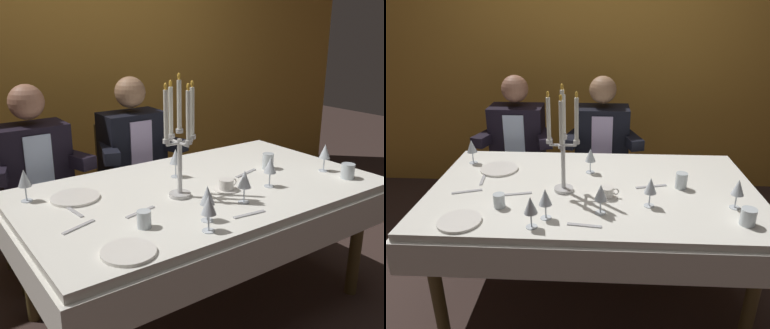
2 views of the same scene
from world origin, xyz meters
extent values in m
plane|color=#3A2A25|center=(0.00, 0.00, 0.00)|extent=(12.00, 12.00, 0.00)
cube|color=gold|center=(0.00, 1.66, 1.35)|extent=(6.00, 0.12, 2.70)
cube|color=white|center=(0.00, 0.00, 0.72)|extent=(1.90, 1.10, 0.04)
cube|color=white|center=(0.00, 0.00, 0.61)|extent=(1.94, 1.14, 0.18)
cylinder|color=brown|center=(0.83, -0.43, 0.35)|extent=(0.07, 0.07, 0.70)
cylinder|color=brown|center=(-0.83, 0.43, 0.35)|extent=(0.07, 0.07, 0.70)
cylinder|color=brown|center=(0.83, 0.43, 0.35)|extent=(0.07, 0.07, 0.70)
cylinder|color=silver|center=(-0.17, -0.06, 0.75)|extent=(0.11, 0.11, 0.02)
cylinder|color=silver|center=(-0.17, -0.06, 0.90)|extent=(0.02, 0.02, 0.28)
cylinder|color=silver|center=(-0.17, -0.06, 1.08)|extent=(0.04, 0.04, 0.02)
cylinder|color=white|center=(-0.17, -0.06, 1.21)|extent=(0.02, 0.02, 0.23)
ellipsoid|color=yellow|center=(-0.17, -0.06, 1.34)|extent=(0.02, 0.02, 0.03)
cylinder|color=silver|center=(-0.13, -0.06, 1.02)|extent=(0.08, 0.01, 0.01)
cylinder|color=silver|center=(-0.10, -0.06, 1.04)|extent=(0.04, 0.04, 0.02)
cylinder|color=white|center=(-0.10, -0.06, 1.17)|extent=(0.02, 0.02, 0.23)
ellipsoid|color=yellow|center=(-0.10, -0.06, 1.30)|extent=(0.02, 0.02, 0.03)
cylinder|color=silver|center=(-0.17, -0.02, 1.02)|extent=(0.01, 0.07, 0.01)
cylinder|color=silver|center=(-0.17, 0.02, 1.04)|extent=(0.04, 0.04, 0.02)
cylinder|color=white|center=(-0.17, 0.02, 1.17)|extent=(0.02, 0.02, 0.23)
ellipsoid|color=yellow|center=(-0.17, 0.02, 1.30)|extent=(0.02, 0.02, 0.03)
cylinder|color=silver|center=(-0.21, -0.06, 1.02)|extent=(0.08, 0.01, 0.01)
cylinder|color=silver|center=(-0.25, -0.06, 1.04)|extent=(0.04, 0.04, 0.02)
cylinder|color=white|center=(-0.25, -0.06, 1.17)|extent=(0.02, 0.02, 0.23)
ellipsoid|color=yellow|center=(-0.25, -0.06, 1.30)|extent=(0.02, 0.02, 0.03)
cylinder|color=silver|center=(-0.17, -0.09, 1.02)|extent=(0.01, 0.08, 0.01)
cylinder|color=silver|center=(-0.17, -0.13, 1.04)|extent=(0.04, 0.04, 0.02)
cylinder|color=white|center=(-0.17, -0.13, 1.17)|extent=(0.02, 0.02, 0.23)
ellipsoid|color=yellow|center=(-0.17, -0.13, 1.30)|extent=(0.02, 0.02, 0.03)
cylinder|color=white|center=(-0.61, 0.22, 0.75)|extent=(0.24, 0.24, 0.01)
cylinder|color=white|center=(-0.65, -0.43, 0.75)|extent=(0.22, 0.22, 0.01)
cylinder|color=silver|center=(-0.23, -0.37, 0.74)|extent=(0.06, 0.06, 0.00)
cylinder|color=silver|center=(-0.23, -0.37, 0.78)|extent=(0.01, 0.01, 0.07)
cone|color=silver|center=(-0.23, -0.37, 0.86)|extent=(0.07, 0.07, 0.08)
cylinder|color=silver|center=(-0.02, 0.21, 0.74)|extent=(0.06, 0.06, 0.00)
cylinder|color=silver|center=(-0.02, 0.21, 0.78)|extent=(0.01, 0.01, 0.07)
cone|color=silver|center=(-0.02, 0.21, 0.86)|extent=(0.07, 0.07, 0.08)
cylinder|color=silver|center=(-0.82, 0.33, 0.74)|extent=(0.06, 0.06, 0.00)
cylinder|color=silver|center=(-0.82, 0.33, 0.78)|extent=(0.01, 0.01, 0.07)
cone|color=silver|center=(-0.82, 0.33, 0.86)|extent=(0.07, 0.07, 0.08)
cylinder|color=silver|center=(0.75, -0.21, 0.74)|extent=(0.06, 0.06, 0.00)
cylinder|color=silver|center=(0.75, -0.21, 0.78)|extent=(0.01, 0.01, 0.07)
cone|color=silver|center=(0.75, -0.21, 0.86)|extent=(0.07, 0.07, 0.08)
cylinder|color=#E0D172|center=(0.75, -0.21, 0.84)|extent=(0.04, 0.04, 0.03)
cylinder|color=silver|center=(0.30, -0.21, 0.74)|extent=(0.06, 0.06, 0.00)
cylinder|color=silver|center=(0.30, -0.21, 0.78)|extent=(0.01, 0.01, 0.07)
cone|color=silver|center=(0.30, -0.21, 0.86)|extent=(0.07, 0.07, 0.08)
cylinder|color=silver|center=(-0.29, -0.45, 0.74)|extent=(0.06, 0.06, 0.00)
cylinder|color=silver|center=(-0.29, -0.45, 0.78)|extent=(0.01, 0.01, 0.07)
cone|color=silver|center=(-0.29, -0.45, 0.86)|extent=(0.07, 0.07, 0.08)
cylinder|color=#E0D172|center=(-0.29, -0.45, 0.84)|extent=(0.04, 0.04, 0.03)
cylinder|color=silver|center=(0.04, -0.30, 0.74)|extent=(0.06, 0.06, 0.00)
cylinder|color=silver|center=(0.04, -0.30, 0.78)|extent=(0.01, 0.01, 0.07)
cone|color=silver|center=(0.04, -0.30, 0.86)|extent=(0.07, 0.07, 0.08)
cylinder|color=#E0D172|center=(0.04, -0.30, 0.84)|extent=(0.04, 0.04, 0.03)
cylinder|color=silver|center=(0.51, 0.01, 0.79)|extent=(0.07, 0.07, 0.09)
cylinder|color=silver|center=(-0.49, -0.26, 0.78)|extent=(0.06, 0.06, 0.08)
cylinder|color=silver|center=(0.75, -0.37, 0.78)|extent=(0.08, 0.08, 0.08)
cylinder|color=white|center=(0.08, -0.12, 0.74)|extent=(0.12, 0.12, 0.01)
cylinder|color=white|center=(0.08, -0.12, 0.77)|extent=(0.08, 0.08, 0.05)
torus|color=white|center=(0.13, -0.12, 0.78)|extent=(0.04, 0.01, 0.04)
cube|color=#B7B7BC|center=(-0.04, -0.43, 0.74)|extent=(0.17, 0.04, 0.01)
cube|color=#B7B7BC|center=(-0.43, -0.12, 0.74)|extent=(0.17, 0.06, 0.01)
cube|color=#B7B7BC|center=(0.34, 0.02, 0.74)|extent=(0.19, 0.06, 0.01)
cube|color=#B7B7BC|center=(-0.68, 0.07, 0.74)|extent=(0.04, 0.17, 0.01)
cube|color=#B7B7BC|center=(-0.72, -0.10, 0.74)|extent=(0.17, 0.07, 0.01)
cylinder|color=brown|center=(-0.81, 0.70, 0.21)|extent=(0.04, 0.04, 0.42)
cylinder|color=brown|center=(-0.45, 0.70, 0.21)|extent=(0.04, 0.04, 0.42)
cylinder|color=brown|center=(-0.81, 1.06, 0.21)|extent=(0.04, 0.04, 0.42)
cylinder|color=brown|center=(-0.45, 1.06, 0.21)|extent=(0.04, 0.04, 0.42)
cube|color=brown|center=(-0.63, 0.88, 0.44)|extent=(0.42, 0.42, 0.04)
cube|color=brown|center=(-0.63, 1.07, 0.68)|extent=(0.38, 0.04, 0.44)
cube|color=black|center=(-0.63, 0.88, 0.73)|extent=(0.42, 0.26, 0.54)
cube|color=silver|center=(-0.63, 0.75, 0.76)|extent=(0.16, 0.01, 0.40)
sphere|color=#9B674F|center=(-0.63, 0.88, 1.14)|extent=(0.21, 0.21, 0.21)
cube|color=black|center=(-0.41, 0.78, 0.77)|extent=(0.19, 0.34, 0.08)
cylinder|color=brown|center=(-0.13, 0.70, 0.21)|extent=(0.04, 0.04, 0.42)
cylinder|color=brown|center=(0.23, 0.70, 0.21)|extent=(0.04, 0.04, 0.42)
cylinder|color=brown|center=(-0.13, 1.06, 0.21)|extent=(0.04, 0.04, 0.42)
cylinder|color=brown|center=(0.23, 1.06, 0.21)|extent=(0.04, 0.04, 0.42)
cube|color=brown|center=(0.05, 0.88, 0.44)|extent=(0.42, 0.42, 0.04)
cube|color=brown|center=(0.05, 1.07, 0.68)|extent=(0.38, 0.04, 0.44)
cube|color=black|center=(0.05, 0.88, 0.73)|extent=(0.42, 0.26, 0.54)
cube|color=#B8A6D4|center=(0.05, 0.75, 0.76)|extent=(0.16, 0.01, 0.40)
sphere|color=#9B7051|center=(0.05, 0.88, 1.14)|extent=(0.21, 0.21, 0.21)
cube|color=black|center=(-0.17, 0.78, 0.77)|extent=(0.19, 0.34, 0.08)
cube|color=black|center=(0.27, 0.78, 0.77)|extent=(0.19, 0.34, 0.08)
camera|label=1|loc=(-1.31, -1.78, 1.57)|focal=41.18mm
camera|label=2|loc=(0.01, -1.97, 1.72)|focal=34.78mm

